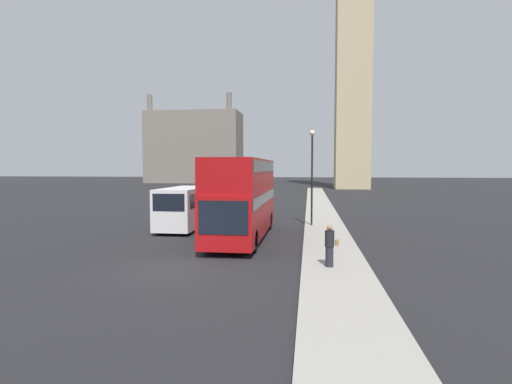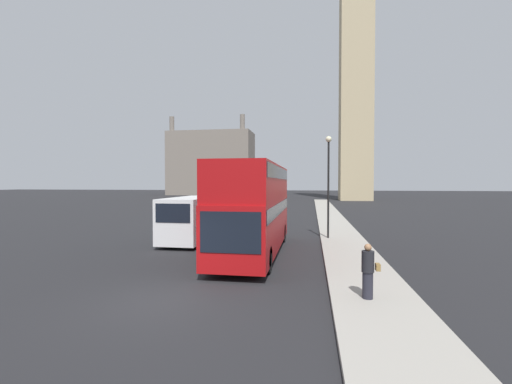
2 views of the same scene
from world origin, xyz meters
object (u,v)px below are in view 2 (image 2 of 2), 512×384
clock_tower (356,21)px  pedestrian (368,271)px  white_van (192,218)px  street_lamp (328,172)px  red_double_decker_bus (255,204)px

clock_tower → pedestrian: clock_tower is taller
white_van → pedestrian: 12.44m
clock_tower → white_van: size_ratio=12.06×
pedestrian → white_van: bearing=133.5°
pedestrian → street_lamp: 11.39m
clock_tower → pedestrian: 70.30m
pedestrian → street_lamp: (-0.61, 10.92, 3.20)m
red_double_decker_bus → white_van: bearing=147.6°
clock_tower → street_lamp: 59.43m
pedestrian → clock_tower: bearing=83.4°
red_double_decker_bus → pedestrian: size_ratio=6.45×
white_van → clock_tower: bearing=73.2°
red_double_decker_bus → street_lamp: (3.76, 4.56, 1.72)m
white_van → red_double_decker_bus: bearing=-32.4°
red_double_decker_bus → pedestrian: bearing=-55.5°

